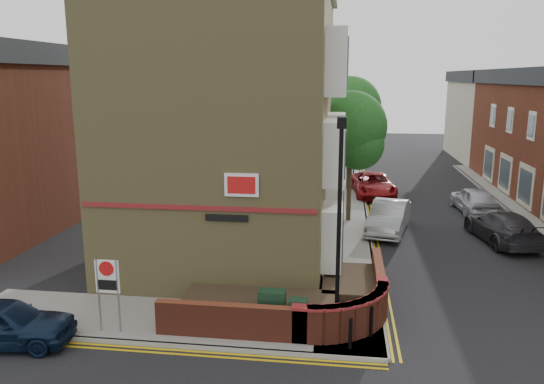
{
  "coord_description": "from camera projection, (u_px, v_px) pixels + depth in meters",
  "views": [
    {
      "loc": [
        1.67,
        -13.15,
        7.46
      ],
      "look_at": [
        -0.67,
        4.0,
        3.69
      ],
      "focal_mm": 35.0,
      "sensor_mm": 36.0,
      "label": 1
    }
  ],
  "objects": [
    {
      "name": "red_car_main",
      "position": [
        373.0,
        185.0,
        33.78
      ],
      "size": [
        2.93,
        5.48,
        1.46
      ],
      "primitive_type": "imported",
      "rotation": [
        0.0,
        0.0,
        0.1
      ],
      "color": "maroon",
      "rests_on": "ground"
    },
    {
      "name": "bollard_far",
      "position": [
        371.0,
        322.0,
        15.24
      ],
      "size": [
        0.11,
        0.11,
        0.9
      ],
      "primitive_type": "cylinder",
      "color": "black",
      "rests_on": "pavement_corner"
    },
    {
      "name": "ground",
      "position": [
        276.0,
        355.0,
        14.54
      ],
      "size": [
        120.0,
        120.0,
        0.0
      ],
      "primitive_type": "plane",
      "color": "black",
      "rests_on": "ground"
    },
    {
      "name": "kerb_main_far",
      "position": [
        535.0,
        233.0,
        25.66
      ],
      "size": [
        0.15,
        40.0,
        0.12
      ],
      "primitive_type": "cube",
      "color": "gray",
      "rests_on": "ground"
    },
    {
      "name": "yellow_lines_main",
      "position": [
        370.0,
        213.0,
        29.6
      ],
      "size": [
        0.28,
        32.0,
        0.01
      ],
      "primitive_type": "cube",
      "color": "gold",
      "rests_on": "ground"
    },
    {
      "name": "garden_wall",
      "position": [
        286.0,
        315.0,
        16.96
      ],
      "size": [
        6.8,
        6.0,
        1.2
      ],
      "primitive_type": null,
      "color": "maroon",
      "rests_on": "ground"
    },
    {
      "name": "navy_hatchback",
      "position": [
        2.0,
        323.0,
        14.93
      ],
      "size": [
        4.12,
        2.09,
        1.34
      ],
      "primitive_type": "imported",
      "rotation": [
        0.0,
        0.0,
        1.7
      ],
      "color": "black",
      "rests_on": "ground"
    },
    {
      "name": "bollard_near",
      "position": [
        350.0,
        333.0,
        14.54
      ],
      "size": [
        0.11,
        0.11,
        0.9
      ],
      "primitive_type": "cylinder",
      "color": "black",
      "rests_on": "pavement_corner"
    },
    {
      "name": "far_terrace_cream",
      "position": [
        486.0,
        115.0,
        48.55
      ],
      "size": [
        5.4,
        12.4,
        8.0
      ],
      "color": "#BEB89D",
      "rests_on": "ground"
    },
    {
      "name": "tree_far",
      "position": [
        349.0,
        109.0,
        42.32
      ],
      "size": [
        3.81,
        3.81,
        7.0
      ],
      "color": "#382B1E",
      "rests_on": "pavement_main"
    },
    {
      "name": "kerb_side",
      "position": [
        154.0,
        344.0,
        14.99
      ],
      "size": [
        13.0,
        0.15,
        0.12
      ],
      "primitive_type": "cube",
      "color": "gray",
      "rests_on": "ground"
    },
    {
      "name": "kerb_main_near",
      "position": [
        366.0,
        212.0,
        29.62
      ],
      "size": [
        0.15,
        32.0,
        0.12
      ],
      "primitive_type": "cube",
      "color": "gray",
      "rests_on": "ground"
    },
    {
      "name": "tree_mid",
      "position": [
        350.0,
        112.0,
        34.51
      ],
      "size": [
        4.03,
        4.03,
        7.42
      ],
      "color": "#382B1E",
      "rests_on": "pavement_main"
    },
    {
      "name": "lamppost",
      "position": [
        339.0,
        228.0,
        14.78
      ],
      "size": [
        0.25,
        0.5,
        6.3
      ],
      "color": "black",
      "rests_on": "pavement_corner"
    },
    {
      "name": "pavement_main",
      "position": [
        348.0,
        211.0,
        29.75
      ],
      "size": [
        2.0,
        32.0,
        0.12
      ],
      "primitive_type": "cube",
      "color": "gray",
      "rests_on": "ground"
    },
    {
      "name": "utility_cabinet_small",
      "position": [
        298.0,
        317.0,
        15.3
      ],
      "size": [
        0.55,
        0.4,
        1.1
      ],
      "primitive_type": "cube",
      "color": "#15311A",
      "rests_on": "pavement_corner"
    },
    {
      "name": "yellow_lines_side",
      "position": [
        151.0,
        350.0,
        14.76
      ],
      "size": [
        13.0,
        0.28,
        0.01
      ],
      "primitive_type": "cube",
      "color": "gold",
      "rests_on": "ground"
    },
    {
      "name": "grey_car_far",
      "position": [
        502.0,
        227.0,
        24.33
      ],
      "size": [
        2.79,
        5.23,
        1.44
      ],
      "primitive_type": "imported",
      "rotation": [
        0.0,
        0.0,
        3.3
      ],
      "color": "#2D2C31",
      "rests_on": "ground"
    },
    {
      "name": "silver_car_near",
      "position": [
        389.0,
        217.0,
        25.83
      ],
      "size": [
        2.59,
        4.88,
        1.53
      ],
      "primitive_type": "imported",
      "rotation": [
        0.0,
        0.0,
        -0.22
      ],
      "color": "#A4A8AC",
      "rests_on": "ground"
    },
    {
      "name": "silver_car_far",
      "position": [
        474.0,
        200.0,
        29.69
      ],
      "size": [
        2.12,
        4.43,
        1.46
      ],
      "primitive_type": "imported",
      "rotation": [
        0.0,
        0.0,
        3.24
      ],
      "color": "silver",
      "rests_on": "ground"
    },
    {
      "name": "utility_cabinet_large",
      "position": [
        272.0,
        309.0,
        15.68
      ],
      "size": [
        0.8,
        0.45,
        1.2
      ],
      "primitive_type": "cube",
      "color": "#15311A",
      "rests_on": "pavement_corner"
    },
    {
      "name": "zone_sign",
      "position": [
        108.0,
        282.0,
        15.33
      ],
      "size": [
        0.72,
        0.07,
        2.2
      ],
      "color": "slate",
      "rests_on": "pavement_corner"
    },
    {
      "name": "tree_near",
      "position": [
        351.0,
        132.0,
        26.87
      ],
      "size": [
        3.64,
        3.65,
        6.7
      ],
      "color": "#382B1E",
      "rests_on": "pavement_main"
    },
    {
      "name": "traffic_light_assembly",
      "position": [
        354.0,
        144.0,
        37.83
      ],
      "size": [
        0.2,
        0.16,
        4.2
      ],
      "color": "black",
      "rests_on": "pavement_main"
    },
    {
      "name": "corner_building",
      "position": [
        232.0,
        108.0,
        21.34
      ],
      "size": [
        8.95,
        10.4,
        13.6
      ],
      "color": "#92834D",
      "rests_on": "ground"
    },
    {
      "name": "pavement_corner",
      "position": [
        171.0,
        321.0,
        16.44
      ],
      "size": [
        13.0,
        3.0,
        0.12
      ],
      "primitive_type": "cube",
      "color": "gray",
      "rests_on": "ground"
    }
  ]
}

